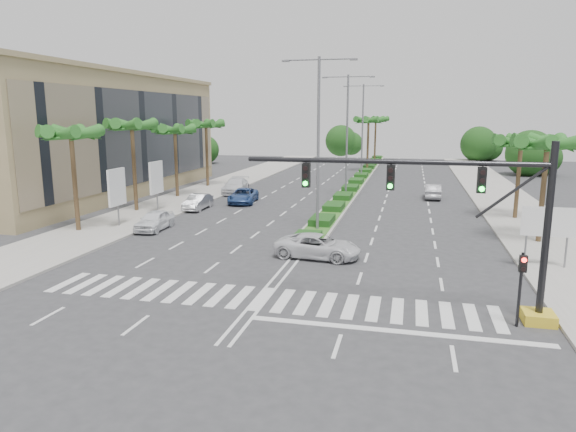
{
  "coord_description": "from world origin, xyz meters",
  "views": [
    {
      "loc": [
        6.29,
        -21.08,
        8.14
      ],
      "look_at": [
        0.18,
        4.33,
        3.0
      ],
      "focal_mm": 32.0,
      "sensor_mm": 36.0,
      "label": 1
    }
  ],
  "objects_px": {
    "car_parked_a": "(155,220)",
    "car_parked_c": "(243,196)",
    "car_parked_b": "(198,202)",
    "car_right": "(433,191)",
    "car_parked_d": "(236,186)",
    "car_crossing": "(318,246)"
  },
  "relations": [
    {
      "from": "car_crossing",
      "to": "car_right",
      "type": "bearing_deg",
      "value": -11.07
    },
    {
      "from": "car_parked_b",
      "to": "car_right",
      "type": "bearing_deg",
      "value": 27.72
    },
    {
      "from": "car_right",
      "to": "car_crossing",
      "type": "bearing_deg",
      "value": 73.85
    },
    {
      "from": "car_parked_d",
      "to": "car_parked_a",
      "type": "bearing_deg",
      "value": -96.54
    },
    {
      "from": "car_parked_a",
      "to": "car_right",
      "type": "bearing_deg",
      "value": 41.71
    },
    {
      "from": "car_parked_b",
      "to": "car_right",
      "type": "relative_size",
      "value": 0.93
    },
    {
      "from": "car_right",
      "to": "car_parked_a",
      "type": "bearing_deg",
      "value": 44.91
    },
    {
      "from": "car_parked_a",
      "to": "car_parked_b",
      "type": "height_order",
      "value": "car_parked_a"
    },
    {
      "from": "car_crossing",
      "to": "car_right",
      "type": "xyz_separation_m",
      "value": [
        7.26,
        23.99,
        0.03
      ]
    },
    {
      "from": "car_parked_a",
      "to": "car_parked_c",
      "type": "bearing_deg",
      "value": 76.04
    },
    {
      "from": "car_parked_b",
      "to": "car_parked_c",
      "type": "bearing_deg",
      "value": 54.85
    },
    {
      "from": "car_parked_d",
      "to": "car_right",
      "type": "relative_size",
      "value": 1.24
    },
    {
      "from": "car_parked_d",
      "to": "car_right",
      "type": "height_order",
      "value": "car_parked_d"
    },
    {
      "from": "car_parked_a",
      "to": "car_crossing",
      "type": "xyz_separation_m",
      "value": [
        12.76,
        -4.51,
        -0.02
      ]
    },
    {
      "from": "car_parked_a",
      "to": "car_right",
      "type": "relative_size",
      "value": 0.95
    },
    {
      "from": "car_parked_d",
      "to": "car_crossing",
      "type": "bearing_deg",
      "value": -67.48
    },
    {
      "from": "car_parked_c",
      "to": "car_parked_d",
      "type": "relative_size",
      "value": 0.91
    },
    {
      "from": "car_parked_a",
      "to": "car_parked_c",
      "type": "distance_m",
      "value": 12.78
    },
    {
      "from": "car_parked_b",
      "to": "car_crossing",
      "type": "bearing_deg",
      "value": -45.63
    },
    {
      "from": "car_parked_c",
      "to": "car_right",
      "type": "bearing_deg",
      "value": 14.22
    },
    {
      "from": "car_parked_c",
      "to": "car_parked_d",
      "type": "xyz_separation_m",
      "value": [
        -2.74,
        5.69,
        0.1
      ]
    },
    {
      "from": "car_crossing",
      "to": "car_right",
      "type": "relative_size",
      "value": 1.13
    }
  ]
}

